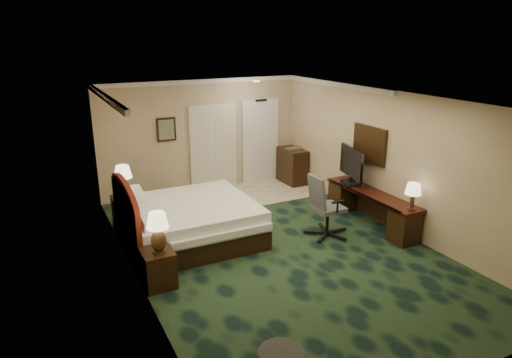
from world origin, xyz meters
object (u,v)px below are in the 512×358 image
lamp_far (124,182)px  desk (371,209)px  lamp_near (158,233)px  tv (351,166)px  bed_bench (246,222)px  desk_chair (328,205)px  nightstand_near (158,268)px  bed (191,222)px  nightstand_far (128,214)px  minibar (292,166)px

lamp_far → desk: size_ratio=0.27×
lamp_near → tv: bearing=13.6°
bed_bench → desk_chair: 1.62m
nightstand_near → desk_chair: size_ratio=0.47×
bed_bench → lamp_far: bearing=171.4°
lamp_near → tv: tv is taller
nightstand_near → desk: size_ratio=0.25×
bed → tv: tv is taller
nightstand_far → lamp_near: (-0.01, -2.39, 0.56)m
nightstand_near → lamp_far: bearing=89.7°
bed_bench → tv: 2.51m
bed → tv: size_ratio=2.26×
minibar → tv: bearing=-91.0°
lamp_near → lamp_far: bearing=90.4°
desk_chair → bed: bearing=158.0°
nightstand_far → lamp_far: bearing=130.3°
bed → minibar: 4.07m
lamp_far → desk: 4.93m
bed → nightstand_far: 1.40m
tv → minibar: bearing=103.2°
lamp_far → lamp_near: bearing=-89.6°
nightstand_far → desk_chair: desk_chair is taller
nightstand_near → bed_bench: (2.07, 1.19, -0.09)m
nightstand_near → desk: 4.49m
nightstand_far → bed_bench: size_ratio=0.58×
nightstand_near → nightstand_far: size_ratio=0.87×
bed → nightstand_near: (-0.99, -1.32, -0.07)m
nightstand_near → tv: (4.42, 1.02, 0.79)m
lamp_far → tv: bearing=-17.0°
lamp_far → minibar: bearing=13.5°
nightstand_far → bed_bench: nightstand_far is taller
bed → minibar: size_ratio=2.54×
bed_bench → desk_chair: desk_chair is taller
bed_bench → desk_chair: bearing=-11.6°
lamp_near → lamp_far: size_ratio=0.98×
bed → desk_chair: (2.39, -0.98, 0.25)m
lamp_far → bed: bearing=-47.0°
nightstand_far → minibar: size_ratio=0.74×
bed → tv: bearing=-5.0°
nightstand_far → lamp_far: lamp_far is taller
bed → nightstand_near: size_ratio=3.94×
nightstand_near → bed: bearing=53.1°
tv → desk_chair: (-1.04, -0.68, -0.46)m
desk_chair → minibar: bearing=71.0°
nightstand_near → bed_bench: bearing=29.9°
lamp_far → desk: (4.46, -1.99, -0.65)m
bed_bench → minibar: 3.29m
lamp_far → desk: lamp_far is taller
lamp_near → bed_bench: 2.49m
lamp_far → minibar: size_ratio=0.72×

